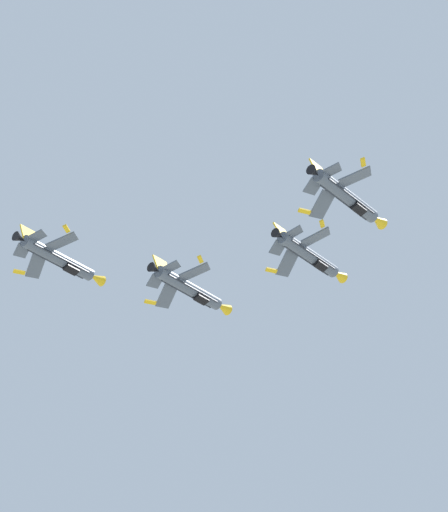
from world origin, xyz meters
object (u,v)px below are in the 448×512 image
object	(u,v)px
fighter_jet_left_outer	(60,259)
fighter_jet_lead	(310,256)
fighter_jet_right_wing	(347,197)
fighter_jet_left_wing	(190,289)

from	to	relation	value
fighter_jet_left_outer	fighter_jet_lead	bearing A→B (deg)	39.73
fighter_jet_right_wing	fighter_jet_lead	bearing A→B (deg)	143.14
fighter_jet_left_outer	fighter_jet_left_wing	bearing A→B (deg)	45.64
fighter_jet_left_wing	fighter_jet_lead	bearing A→B (deg)	33.30
fighter_jet_left_outer	fighter_jet_right_wing	bearing A→B (deg)	18.20
fighter_jet_left_wing	fighter_jet_right_wing	size ratio (longest dim) A/B	1.00
fighter_jet_lead	fighter_jet_left_wing	bearing A→B (deg)	-146.70
fighter_jet_lead	fighter_jet_left_outer	bearing A→B (deg)	-140.27
fighter_jet_lead	fighter_jet_left_outer	size ratio (longest dim) A/B	1.00
fighter_jet_right_wing	fighter_jet_left_outer	size ratio (longest dim) A/B	1.00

